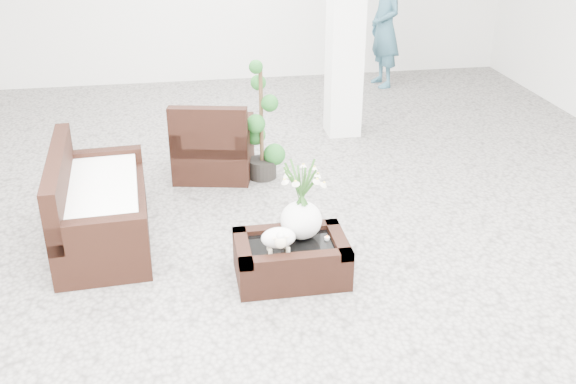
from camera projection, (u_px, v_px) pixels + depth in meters
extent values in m
plane|color=gray|center=(286.00, 250.00, 5.86)|extent=(11.00, 11.00, 0.00)
cube|color=black|center=(291.00, 260.00, 5.41)|extent=(0.90, 0.60, 0.31)
ellipsoid|color=white|center=(278.00, 240.00, 5.18)|extent=(0.28, 0.23, 0.21)
cylinder|color=white|center=(327.00, 238.00, 5.39)|extent=(0.04, 0.04, 0.03)
cube|color=black|center=(214.00, 136.00, 7.19)|extent=(0.96, 0.93, 0.87)
cube|color=black|center=(100.00, 197.00, 5.85)|extent=(0.87, 1.66, 0.86)
imported|color=#2F586A|center=(385.00, 27.00, 10.04)|extent=(0.53, 0.72, 1.80)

